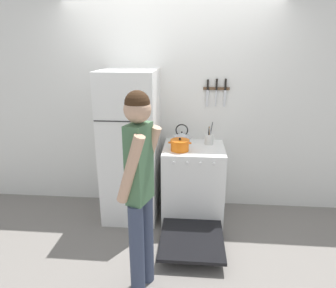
# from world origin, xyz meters

# --- Properties ---
(ground_plane) EXTENTS (14.00, 14.00, 0.00)m
(ground_plane) POSITION_xyz_m (0.00, 0.00, 0.00)
(ground_plane) COLOR slate
(wall_back) EXTENTS (10.00, 0.06, 2.55)m
(wall_back) POSITION_xyz_m (0.00, 0.03, 1.27)
(wall_back) COLOR silver
(wall_back) RESTS_ON ground_plane
(refrigerator) EXTENTS (0.62, 0.70, 1.76)m
(refrigerator) POSITION_xyz_m (-0.44, -0.34, 0.88)
(refrigerator) COLOR white
(refrigerator) RESTS_ON ground_plane
(stove_range) EXTENTS (0.71, 1.35, 0.89)m
(stove_range) POSITION_xyz_m (0.30, -0.36, 0.44)
(stove_range) COLOR white
(stove_range) RESTS_ON ground_plane
(dutch_oven_pot) EXTENTS (0.26, 0.21, 0.15)m
(dutch_oven_pot) POSITION_xyz_m (0.14, -0.45, 0.95)
(dutch_oven_pot) COLOR orange
(dutch_oven_pot) RESTS_ON stove_range
(tea_kettle) EXTENTS (0.25, 0.20, 0.24)m
(tea_kettle) POSITION_xyz_m (0.15, -0.19, 0.96)
(tea_kettle) COLOR silver
(tea_kettle) RESTS_ON stove_range
(utensil_jar) EXTENTS (0.10, 0.10, 0.27)m
(utensil_jar) POSITION_xyz_m (0.48, -0.19, 0.95)
(utensil_jar) COLOR silver
(utensil_jar) RESTS_ON stove_range
(person) EXTENTS (0.35, 0.41, 1.71)m
(person) POSITION_xyz_m (-0.12, -1.53, 0.97)
(person) COLOR #38425B
(person) RESTS_ON ground_plane
(wall_knife_strip) EXTENTS (0.31, 0.03, 0.33)m
(wall_knife_strip) POSITION_xyz_m (0.55, -0.02, 1.53)
(wall_knife_strip) COLOR brown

